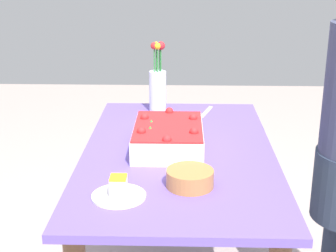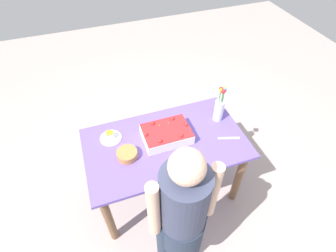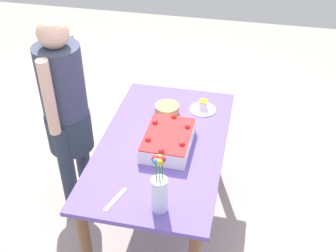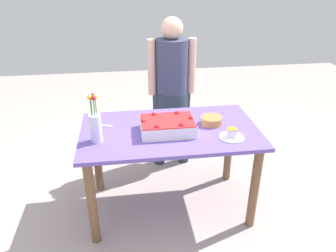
{
  "view_description": "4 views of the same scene",
  "coord_description": "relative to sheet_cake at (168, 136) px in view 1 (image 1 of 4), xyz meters",
  "views": [
    {
      "loc": [
        2.0,
        0.01,
        1.55
      ],
      "look_at": [
        0.02,
        -0.04,
        0.87
      ],
      "focal_mm": 55.0,
      "sensor_mm": 36.0,
      "label": 1
    },
    {
      "loc": [
        0.46,
        1.38,
        2.47
      ],
      "look_at": [
        -0.04,
        -0.04,
        0.9
      ],
      "focal_mm": 28.0,
      "sensor_mm": 36.0,
      "label": 2
    },
    {
      "loc": [
        -2.05,
        -0.48,
        2.43
      ],
      "look_at": [
        0.05,
        -0.03,
        0.86
      ],
      "focal_mm": 45.0,
      "sensor_mm": 36.0,
      "label": 3
    },
    {
      "loc": [
        -0.32,
        -2.23,
        1.92
      ],
      "look_at": [
        -0.03,
        -0.09,
        0.83
      ],
      "focal_mm": 35.0,
      "sensor_mm": 36.0,
      "label": 4
    }
  ],
  "objects": [
    {
      "name": "sheet_cake",
      "position": [
        0.0,
        0.0,
        0.0
      ],
      "size": [
        0.4,
        0.29,
        0.12
      ],
      "color": "white",
      "rests_on": "dining_table"
    },
    {
      "name": "fruit_bowl",
      "position": [
        0.37,
        0.09,
        -0.02
      ],
      "size": [
        0.17,
        0.17,
        0.06
      ],
      "primitive_type": "cylinder",
      "color": "#B9783F",
      "rests_on": "dining_table"
    },
    {
      "name": "cake_knife",
      "position": [
        -0.51,
        0.18,
        -0.05
      ],
      "size": [
        0.19,
        0.08,
        0.0
      ],
      "primitive_type": "cube",
      "rotation": [
        0.0,
        0.0,
        5.98
      ],
      "color": "silver",
      "rests_on": "dining_table"
    },
    {
      "name": "flower_vase",
      "position": [
        -0.52,
        -0.07,
        0.09
      ],
      "size": [
        0.09,
        0.09,
        0.36
      ],
      "color": "silver",
      "rests_on": "dining_table"
    },
    {
      "name": "serving_plate_with_slice",
      "position": [
        0.46,
        -0.15,
        -0.03
      ],
      "size": [
        0.19,
        0.19,
        0.08
      ],
      "color": "white",
      "rests_on": "dining_table"
    },
    {
      "name": "dining_table",
      "position": [
        0.02,
        0.04,
        -0.18
      ],
      "size": [
        1.37,
        0.79,
        0.75
      ],
      "color": "#654FAF",
      "rests_on": "ground_plane"
    }
  ]
}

